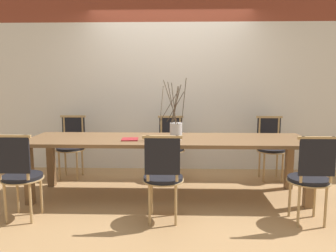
{
  "coord_description": "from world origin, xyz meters",
  "views": [
    {
      "loc": [
        0.12,
        -3.91,
        1.42
      ],
      "look_at": [
        0.0,
        0.0,
        0.87
      ],
      "focal_mm": 35.0,
      "sensor_mm": 36.0,
      "label": 1
    }
  ],
  "objects": [
    {
      "name": "chair_near_left",
      "position": [
        -0.03,
        -0.76,
        0.5
      ],
      "size": [
        0.42,
        0.42,
        0.91
      ],
      "color": "black",
      "rests_on": "ground_plane"
    },
    {
      "name": "chair_far_left",
      "position": [
        0.01,
        0.76,
        0.5
      ],
      "size": [
        0.42,
        0.42,
        0.91
      ],
      "rotation": [
        0.0,
        0.0,
        3.14
      ],
      "color": "black",
      "rests_on": "ground_plane"
    },
    {
      "name": "wall_rear",
      "position": [
        0.0,
        1.29,
        1.6
      ],
      "size": [
        12.0,
        0.06,
        3.2
      ],
      "color": "silver",
      "rests_on": "ground_plane"
    },
    {
      "name": "chair_far_leftend",
      "position": [
        -1.44,
        0.76,
        0.5
      ],
      "size": [
        0.42,
        0.42,
        0.91
      ],
      "rotation": [
        0.0,
        0.0,
        3.14
      ],
      "color": "black",
      "rests_on": "ground_plane"
    },
    {
      "name": "ground_plane",
      "position": [
        0.0,
        0.0,
        0.0
      ],
      "size": [
        16.0,
        16.0,
        0.0
      ],
      "primitive_type": "plane",
      "color": "#A87F51"
    },
    {
      "name": "chair_near_center",
      "position": [
        1.42,
        -0.76,
        0.5
      ],
      "size": [
        0.42,
        0.42,
        0.91
      ],
      "color": "black",
      "rests_on": "ground_plane"
    },
    {
      "name": "chair_near_leftend",
      "position": [
        -1.47,
        -0.76,
        0.5
      ],
      "size": [
        0.42,
        0.42,
        0.91
      ],
      "color": "black",
      "rests_on": "ground_plane"
    },
    {
      "name": "dining_table",
      "position": [
        0.0,
        0.0,
        0.65
      ],
      "size": [
        3.38,
        0.87,
        0.72
      ],
      "color": "brown",
      "rests_on": "ground_plane"
    },
    {
      "name": "vase_centerpiece",
      "position": [
        0.09,
        -0.06,
        0.85
      ],
      "size": [
        0.32,
        0.37,
        0.72
      ],
      "color": "silver",
      "rests_on": "dining_table"
    },
    {
      "name": "chair_far_center",
      "position": [
        1.46,
        0.76,
        0.5
      ],
      "size": [
        0.42,
        0.42,
        0.91
      ],
      "rotation": [
        0.0,
        0.0,
        3.14
      ],
      "color": "black",
      "rests_on": "ground_plane"
    },
    {
      "name": "book_stack",
      "position": [
        -0.45,
        -0.12,
        0.73
      ],
      "size": [
        0.2,
        0.21,
        0.01
      ],
      "color": "maroon",
      "rests_on": "dining_table"
    }
  ]
}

